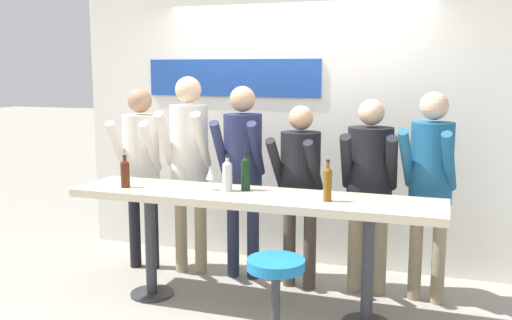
{
  "coord_description": "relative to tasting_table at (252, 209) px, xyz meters",
  "views": [
    {
      "loc": [
        1.41,
        -4.05,
        1.88
      ],
      "look_at": [
        0.0,
        0.09,
        1.19
      ],
      "focal_mm": 40.0,
      "sensor_mm": 36.0,
      "label": 1
    }
  ],
  "objects": [
    {
      "name": "wine_bottle_3",
      "position": [
        0.6,
        -0.06,
        0.26
      ],
      "size": [
        0.06,
        0.06,
        0.31
      ],
      "color": "brown",
      "rests_on": "tasting_table"
    },
    {
      "name": "person_left",
      "position": [
        -0.82,
        0.61,
        0.33
      ],
      "size": [
        0.46,
        0.59,
        1.82
      ],
      "rotation": [
        0.0,
        0.0,
        0.14
      ],
      "color": "gray",
      "rests_on": "ground_plane"
    },
    {
      "name": "person_center_right",
      "position": [
        0.81,
        0.64,
        0.2
      ],
      "size": [
        0.47,
        0.56,
        1.64
      ],
      "rotation": [
        0.0,
        0.0,
        0.07
      ],
      "color": "gray",
      "rests_on": "ground_plane"
    },
    {
      "name": "wine_bottle_1",
      "position": [
        -0.22,
        0.04,
        0.25
      ],
      "size": [
        0.08,
        0.08,
        0.28
      ],
      "color": "#B7BCC1",
      "rests_on": "tasting_table"
    },
    {
      "name": "person_right",
      "position": [
        1.29,
        0.6,
        0.26
      ],
      "size": [
        0.46,
        0.57,
        1.71
      ],
      "rotation": [
        0.0,
        0.0,
        -0.16
      ],
      "color": "gray",
      "rests_on": "ground_plane"
    },
    {
      "name": "person_center_left",
      "position": [
        -0.31,
        0.64,
        0.27
      ],
      "size": [
        0.44,
        0.56,
        1.74
      ],
      "rotation": [
        0.0,
        0.0,
        0.09
      ],
      "color": "#23283D",
      "rests_on": "ground_plane"
    },
    {
      "name": "wine_bottle_0",
      "position": [
        -1.05,
        -0.1,
        0.25
      ],
      "size": [
        0.07,
        0.07,
        0.27
      ],
      "color": "#4C1E0F",
      "rests_on": "tasting_table"
    },
    {
      "name": "back_wall",
      "position": [
        -0.01,
        1.28,
        0.52
      ],
      "size": [
        4.49,
        0.12,
        2.65
      ],
      "color": "silver",
      "rests_on": "ground_plane"
    },
    {
      "name": "person_far_left",
      "position": [
        -1.3,
        0.58,
        0.26
      ],
      "size": [
        0.44,
        0.56,
        1.71
      ],
      "rotation": [
        0.0,
        0.0,
        0.13
      ],
      "color": "black",
      "rests_on": "ground_plane"
    },
    {
      "name": "wine_bottle_2",
      "position": [
        -0.09,
        0.11,
        0.27
      ],
      "size": [
        0.07,
        0.07,
        0.32
      ],
      "color": "black",
      "rests_on": "tasting_table"
    },
    {
      "name": "ground_plane",
      "position": [
        -0.0,
        0.0,
        -0.81
      ],
      "size": [
        40.0,
        40.0,
        0.0
      ],
      "primitive_type": "plane",
      "color": "gray"
    },
    {
      "name": "person_center",
      "position": [
        0.23,
        0.57,
        0.17
      ],
      "size": [
        0.43,
        0.53,
        1.58
      ],
      "rotation": [
        0.0,
        0.0,
        -0.09
      ],
      "color": "#473D33",
      "rests_on": "ground_plane"
    },
    {
      "name": "bar_stool",
      "position": [
        0.38,
        -0.62,
        -0.38
      ],
      "size": [
        0.4,
        0.4,
        0.65
      ],
      "color": "#333338",
      "rests_on": "ground_plane"
    },
    {
      "name": "tasting_table",
      "position": [
        0.0,
        0.0,
        0.0
      ],
      "size": [
        2.89,
        0.62,
        0.94
      ],
      "color": "beige",
      "rests_on": "ground_plane"
    },
    {
      "name": "wine_glass_0",
      "position": [
        -0.36,
        0.03,
        0.25
      ],
      "size": [
        0.07,
        0.07,
        0.18
      ],
      "color": "silver",
      "rests_on": "tasting_table"
    }
  ]
}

